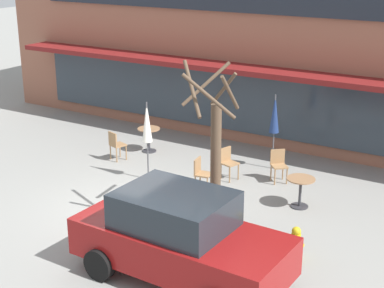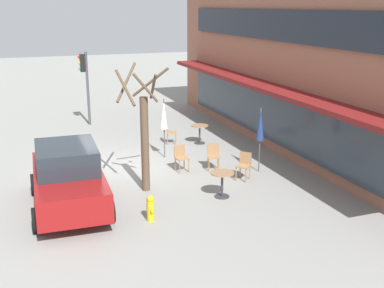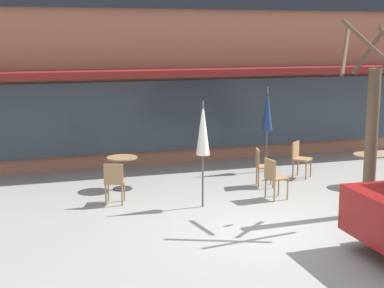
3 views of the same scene
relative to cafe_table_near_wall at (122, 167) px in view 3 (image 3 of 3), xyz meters
name	(u,v)px [view 3 (image 3 of 3)]	position (x,y,z in m)	size (l,w,h in m)	color
ground_plane	(269,231)	(1.96, -3.70, -0.52)	(80.00, 80.00, 0.00)	gray
building_facade	(142,42)	(1.96, 6.26, 2.77)	(19.64, 9.10, 6.57)	#935B47
cafe_table_near_wall	(122,167)	(0.00, 0.00, 0.00)	(0.70, 0.70, 0.76)	#333338
cafe_table_streetside	(368,164)	(5.55, -1.45, 0.00)	(0.70, 0.70, 0.76)	#333338
patio_umbrella_green_folded	(267,109)	(3.91, 0.63, 1.11)	(0.28, 0.28, 2.20)	#4C4C51
patio_umbrella_cream_folded	(203,129)	(1.30, -1.90, 1.11)	(0.28, 0.28, 2.20)	#4C4C51
cafe_chair_0	(299,156)	(4.43, -0.18, 0.01)	(0.56, 0.56, 0.89)	#9E754C
cafe_chair_1	(274,176)	(2.95, -1.83, 0.01)	(0.45, 0.45, 0.89)	#9E754C
cafe_chair_2	(114,180)	(-0.40, -1.15, 0.01)	(0.51, 0.51, 0.89)	#9E754C
cafe_chair_3	(262,164)	(3.16, -0.73, 0.01)	(0.50, 0.50, 0.89)	#9E754C
street_tree	(372,125)	(4.22, -3.42, 1.28)	(1.55, 1.67, 3.80)	brown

